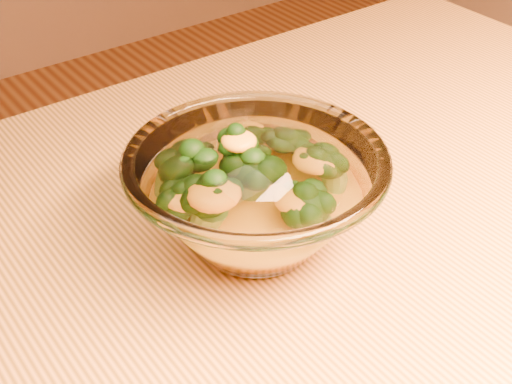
% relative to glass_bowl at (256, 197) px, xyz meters
% --- Properties ---
extents(glass_bowl, '(0.18, 0.18, 0.08)m').
position_rel_glass_bowl_xyz_m(glass_bowl, '(0.00, 0.00, 0.00)').
color(glass_bowl, white).
rests_on(glass_bowl, table).
extents(cheese_sauce, '(0.11, 0.11, 0.03)m').
position_rel_glass_bowl_xyz_m(cheese_sauce, '(0.00, 0.00, -0.02)').
color(cheese_sauce, orange).
rests_on(cheese_sauce, glass_bowl).
extents(broccoli_heap, '(0.12, 0.12, 0.07)m').
position_rel_glass_bowl_xyz_m(broccoli_heap, '(-0.00, 0.01, 0.01)').
color(broccoli_heap, black).
rests_on(broccoli_heap, cheese_sauce).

